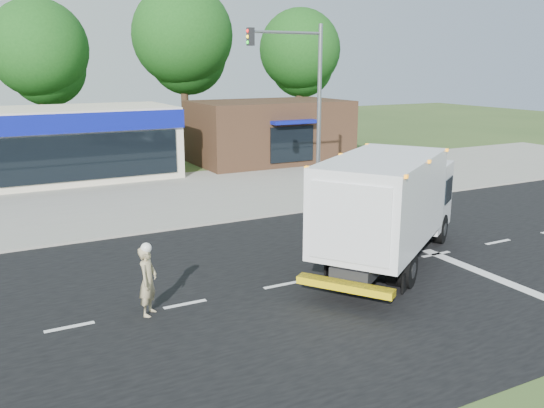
% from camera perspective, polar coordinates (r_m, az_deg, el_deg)
% --- Properties ---
extents(ground, '(120.00, 120.00, 0.00)m').
position_cam_1_polar(ground, '(18.64, 9.17, -6.36)').
color(ground, '#385123').
rests_on(ground, ground).
extents(road_asphalt, '(60.00, 14.00, 0.02)m').
position_cam_1_polar(road_asphalt, '(18.64, 9.18, -6.35)').
color(road_asphalt, black).
rests_on(road_asphalt, ground).
extents(sidewalk, '(60.00, 2.40, 0.12)m').
position_cam_1_polar(sidewalk, '(25.34, -1.97, -0.65)').
color(sidewalk, gray).
rests_on(sidewalk, ground).
extents(parking_apron, '(60.00, 9.00, 0.02)m').
position_cam_1_polar(parking_apron, '(30.54, -6.73, 1.65)').
color(parking_apron, gray).
rests_on(parking_apron, ground).
extents(lane_markings, '(55.20, 7.00, 0.01)m').
position_cam_1_polar(lane_markings, '(18.50, 15.08, -6.77)').
color(lane_markings, silver).
rests_on(lane_markings, road_asphalt).
extents(ems_box_truck, '(8.22, 6.78, 3.66)m').
position_cam_1_polar(ems_box_truck, '(18.63, 11.56, 0.30)').
color(ems_box_truck, black).
rests_on(ems_box_truck, ground).
extents(emergency_worker, '(0.76, 0.80, 1.95)m').
position_cam_1_polar(emergency_worker, '(15.20, -12.20, -7.36)').
color(emergency_worker, tan).
rests_on(emergency_worker, ground).
extents(retail_strip_mall, '(18.00, 6.20, 4.00)m').
position_cam_1_polar(retail_strip_mall, '(34.15, -24.87, 5.16)').
color(retail_strip_mall, beige).
rests_on(retail_strip_mall, ground).
extents(brown_storefront, '(10.00, 6.70, 4.00)m').
position_cam_1_polar(brown_storefront, '(38.46, -0.26, 7.22)').
color(brown_storefront, '#382316').
rests_on(brown_storefront, ground).
extents(traffic_signal_pole, '(3.51, 0.25, 8.00)m').
position_cam_1_polar(traffic_signal_pole, '(25.18, 3.45, 10.46)').
color(traffic_signal_pole, gray).
rests_on(traffic_signal_pole, ground).
extents(background_trees, '(36.77, 7.39, 12.10)m').
position_cam_1_polar(background_trees, '(43.21, -15.16, 14.63)').
color(background_trees, '#332114').
rests_on(background_trees, ground).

